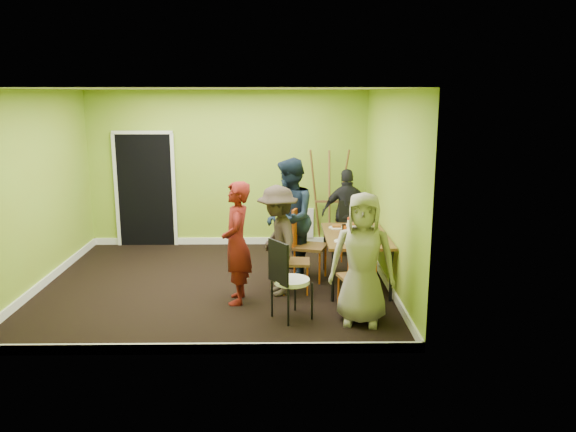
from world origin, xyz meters
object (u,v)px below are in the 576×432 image
person_left_near (278,241)px  chair_left_near (290,256)px  orange_bottle (345,228)px  person_front_end (362,259)px  thermos (350,227)px  blue_bottle (370,232)px  dining_table (356,238)px  easel (329,199)px  person_left_far (290,218)px  chair_left_far (305,239)px  chair_front_end (359,272)px  chair_bentwood (287,276)px  person_standing (237,243)px  person_back_end (347,212)px  chair_back_end (351,218)px

person_left_near → chair_left_near: bearing=98.0°
orange_bottle → person_front_end: 1.59m
thermos → person_front_end: bearing=-90.5°
blue_bottle → dining_table: bearing=121.2°
easel → person_left_near: bearing=-110.5°
person_left_far → person_left_near: bearing=-14.1°
chair_left_far → orange_bottle: 0.62m
chair_front_end → person_left_far: bearing=104.2°
person_front_end → chair_bentwood: bearing=-175.5°
person_standing → person_left_near: person_standing is taller
chair_bentwood → person_back_end: bearing=125.3°
thermos → person_front_end: (-0.01, -1.39, -0.05)m
chair_left_near → easel: (0.73, 2.33, 0.36)m
blue_bottle → chair_front_end: bearing=-106.8°
easel → blue_bottle: 2.32m
dining_table → person_front_end: (-0.11, -1.39, 0.11)m
thermos → blue_bottle: (0.25, -0.25, -0.01)m
chair_left_far → chair_left_near: bearing=-4.0°
chair_front_end → chair_left_near: bearing=121.2°
person_left_near → chair_back_end: bearing=130.9°
dining_table → easel: bearing=96.4°
chair_back_end → person_left_near: bearing=57.9°
dining_table → chair_left_near: chair_left_near is taller
chair_left_far → thermos: bearing=84.9°
chair_left_far → person_left_far: 0.39m
chair_left_near → person_left_near: (-0.17, -0.07, 0.24)m
chair_back_end → thermos: size_ratio=4.40×
chair_left_far → chair_front_end: (0.62, -1.37, -0.07)m
person_left_near → person_back_end: bearing=133.7°
thermos → person_standing: size_ratio=0.14×
dining_table → person_left_far: bearing=157.4°
dining_table → chair_left_near: 1.01m
blue_bottle → person_front_end: (-0.26, -1.14, -0.04)m
chair_bentwood → easel: size_ratio=0.57×
chair_back_end → easel: easel is taller
person_standing → person_front_end: 1.71m
orange_bottle → person_back_end: 1.36m
easel → person_standing: easel is taller
person_left_near → chair_left_far: bearing=133.6°
orange_bottle → person_back_end: bearing=81.9°
chair_left_far → easel: easel is taller
person_standing → easel: bearing=150.3°
chair_left_far → person_left_far: (-0.22, 0.13, 0.29)m
chair_left_far → orange_bottle: chair_left_far is taller
orange_bottle → chair_bentwood: bearing=-120.3°
dining_table → person_left_near: bearing=-161.8°
blue_bottle → person_front_end: size_ratio=0.12×
chair_front_end → blue_bottle: size_ratio=4.80×
person_standing → chair_left_far: bearing=133.6°
person_back_end → person_front_end: size_ratio=0.92×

